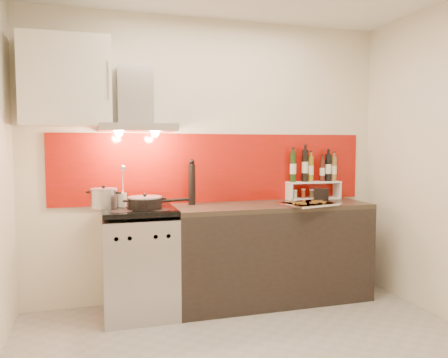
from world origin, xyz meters
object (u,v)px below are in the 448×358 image
object	(u,v)px
counter	(271,252)
stock_pot	(104,198)
saute_pan	(146,202)
baking_tray	(308,204)
range_stove	(140,263)
pepper_mill	(192,183)

from	to	relation	value
counter	stock_pot	bearing A→B (deg)	176.25
counter	saute_pan	distance (m)	1.26
stock_pot	baking_tray	world-z (taller)	stock_pot
range_stove	pepper_mill	bearing A→B (deg)	17.94
stock_pot	baking_tray	xyz separation A→B (m)	(1.75, -0.29, -0.08)
saute_pan	pepper_mill	size ratio (longest dim) A/B	1.31
counter	baking_tray	size ratio (longest dim) A/B	3.32
saute_pan	range_stove	bearing A→B (deg)	145.35
counter	saute_pan	world-z (taller)	saute_pan
range_stove	counter	world-z (taller)	range_stove
counter	pepper_mill	bearing A→B (deg)	167.93
pepper_mill	range_stove	bearing A→B (deg)	-162.06
baking_tray	saute_pan	bearing A→B (deg)	174.04
range_stove	saute_pan	distance (m)	0.52
range_stove	saute_pan	world-z (taller)	saute_pan
counter	baking_tray	world-z (taller)	baking_tray
counter	pepper_mill	distance (m)	0.98
pepper_mill	counter	bearing A→B (deg)	-12.07
pepper_mill	stock_pot	bearing A→B (deg)	-175.85
saute_pan	stock_pot	bearing A→B (deg)	157.42
range_stove	baking_tray	size ratio (longest dim) A/B	1.68
pepper_mill	saute_pan	bearing A→B (deg)	-155.85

